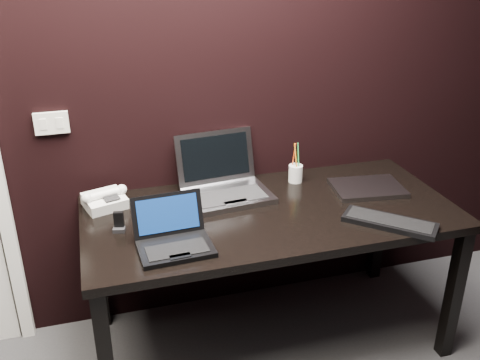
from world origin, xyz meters
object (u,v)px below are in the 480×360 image
object	(u,v)px
ext_keyboard	(390,222)
netbook	(173,238)
desk	(270,225)
mobile_phone	(119,224)
pen_cup	(296,173)
closed_laptop	(367,188)
desk_phone	(105,200)
silver_laptop	(225,185)

from	to	relation	value
ext_keyboard	netbook	bearing A→B (deg)	174.96
desk	netbook	size ratio (longest dim) A/B	5.55
netbook	mobile_phone	distance (m)	0.28
desk	mobile_phone	distance (m)	0.69
mobile_phone	ext_keyboard	bearing A→B (deg)	-13.69
desk	pen_cup	xyz separation A→B (m)	(0.22, 0.26, 0.13)
desk	mobile_phone	world-z (taller)	mobile_phone
desk	closed_laptop	bearing A→B (deg)	7.07
netbook	desk_phone	bearing A→B (deg)	119.71
netbook	mobile_phone	bearing A→B (deg)	135.95
desk_phone	mobile_phone	xyz separation A→B (m)	(0.05, -0.24, -0.01)
closed_laptop	mobile_phone	size ratio (longest dim) A/B	4.27
closed_laptop	ext_keyboard	bearing A→B (deg)	-102.83
desk	silver_laptop	distance (m)	0.30
silver_laptop	pen_cup	distance (m)	0.39
pen_cup	closed_laptop	bearing A→B (deg)	-32.81
netbook	ext_keyboard	bearing A→B (deg)	-5.04
silver_laptop	pen_cup	world-z (taller)	silver_laptop
mobile_phone	desk_phone	bearing A→B (deg)	100.85
desk	ext_keyboard	bearing A→B (deg)	-31.54
mobile_phone	pen_cup	size ratio (longest dim) A/B	0.41
netbook	desk_phone	size ratio (longest dim) A/B	1.39
ext_keyboard	mobile_phone	xyz separation A→B (m)	(-1.13, 0.28, 0.02)
silver_laptop	mobile_phone	distance (m)	0.56
desk	closed_laptop	distance (m)	0.54
desk	silver_laptop	xyz separation A→B (m)	(-0.16, 0.22, 0.13)
silver_laptop	mobile_phone	size ratio (longest dim) A/B	4.98
mobile_phone	pen_cup	distance (m)	0.94
ext_keyboard	mobile_phone	size ratio (longest dim) A/B	4.42
mobile_phone	silver_laptop	bearing A→B (deg)	22.53
closed_laptop	desk	bearing A→B (deg)	-172.93
pen_cup	silver_laptop	bearing A→B (deg)	-173.10
desk_phone	mobile_phone	world-z (taller)	desk_phone
mobile_phone	pen_cup	world-z (taller)	pen_cup
mobile_phone	closed_laptop	bearing A→B (deg)	3.12
desk_phone	mobile_phone	distance (m)	0.24
silver_laptop	closed_laptop	distance (m)	0.71
desk	desk_phone	bearing A→B (deg)	162.04
closed_laptop	mobile_phone	xyz separation A→B (m)	(-1.21, -0.07, 0.02)
desk_phone	pen_cup	distance (m)	0.95
desk	ext_keyboard	xyz separation A→B (m)	(0.45, -0.28, 0.09)
pen_cup	mobile_phone	bearing A→B (deg)	-163.84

